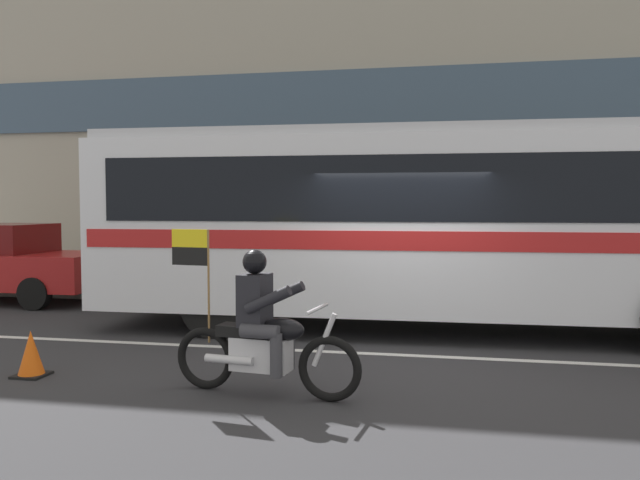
{
  "coord_description": "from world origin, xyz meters",
  "views": [
    {
      "loc": [
        0.61,
        -9.16,
        2.05
      ],
      "look_at": [
        -1.05,
        -0.74,
        1.57
      ],
      "focal_mm": 35.55,
      "sensor_mm": 36.0,
      "label": 1
    }
  ],
  "objects": [
    {
      "name": "sidewalk_curb",
      "position": [
        0.0,
        5.1,
        0.07
      ],
      "size": [
        28.0,
        3.8,
        0.15
      ],
      "primitive_type": "cube",
      "color": "gray",
      "rests_on": "ground_plane"
    },
    {
      "name": "traffic_cone",
      "position": [
        -4.21,
        -2.52,
        0.26
      ],
      "size": [
        0.36,
        0.36,
        0.55
      ],
      "color": "#EA590F",
      "rests_on": "ground_plane"
    },
    {
      "name": "ground_plane",
      "position": [
        0.0,
        0.0,
        0.0
      ],
      "size": [
        60.0,
        60.0,
        0.0
      ],
      "primitive_type": "plane",
      "color": "#2B2B2D"
    },
    {
      "name": "motorcycle_with_rider",
      "position": [
        -1.29,
        -2.69,
        0.67
      ],
      "size": [
        2.18,
        0.67,
        1.78
      ],
      "color": "black",
      "rests_on": "ground_plane"
    },
    {
      "name": "transit_bus",
      "position": [
        0.63,
        1.19,
        1.88
      ],
      "size": [
        11.32,
        2.85,
        3.22
      ],
      "color": "silver",
      "rests_on": "ground_plane"
    },
    {
      "name": "lane_center_stripe",
      "position": [
        0.0,
        -0.6,
        0.0
      ],
      "size": [
        26.6,
        0.14,
        0.01
      ],
      "primitive_type": "cube",
      "color": "silver",
      "rests_on": "ground_plane"
    },
    {
      "name": "office_building_facade",
      "position": [
        0.0,
        7.39,
        6.83
      ],
      "size": [
        28.0,
        0.89,
        13.64
      ],
      "color": "gray",
      "rests_on": "ground_plane"
    }
  ]
}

